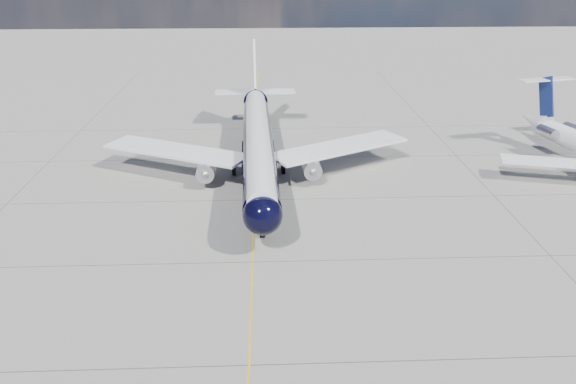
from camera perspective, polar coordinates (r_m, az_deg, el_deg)
name	(u,v)px	position (r m, az deg, el deg)	size (l,w,h in m)	color
ground	(255,184)	(73.82, -3.38, 0.78)	(320.00, 320.00, 0.00)	gray
taxiway_centerline	(254,200)	(69.23, -3.43, -0.80)	(0.16, 160.00, 0.01)	#EAAF0C
main_airliner	(258,141)	(75.94, -3.06, 5.18)	(42.52, 51.70, 14.95)	black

